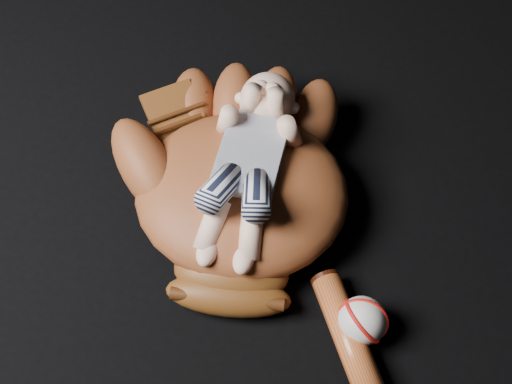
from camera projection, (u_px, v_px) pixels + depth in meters
baseball_glove at (241, 187)px, 1.18m from camera, size 0.55×0.60×0.16m
newborn_baby at (247, 168)px, 1.14m from camera, size 0.21×0.38×0.15m
baseball at (362, 321)px, 1.09m from camera, size 0.10×0.10×0.08m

